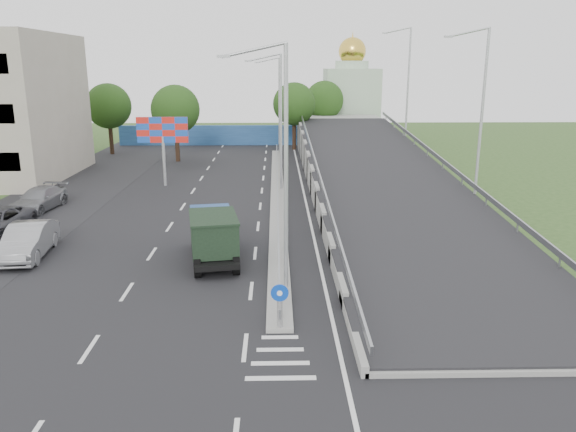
{
  "coord_description": "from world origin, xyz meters",
  "views": [
    {
      "loc": [
        -0.11,
        -16.41,
        9.35
      ],
      "look_at": [
        0.47,
        10.25,
        2.2
      ],
      "focal_mm": 35.0,
      "sensor_mm": 36.0,
      "label": 1
    }
  ],
  "objects_px": {
    "dump_truck": "(213,234)",
    "parked_car_d": "(39,199)",
    "lamp_post_near": "(281,157)",
    "sign_bollard": "(280,306)",
    "church": "(351,97)",
    "parked_car_b": "(28,241)",
    "lamp_post_far": "(278,99)",
    "lamp_post_mid": "(279,115)",
    "billboard": "(163,134)"
  },
  "relations": [
    {
      "from": "sign_bollard",
      "to": "parked_car_d",
      "type": "height_order",
      "value": "sign_bollard"
    },
    {
      "from": "church",
      "to": "parked_car_d",
      "type": "bearing_deg",
      "value": -123.27
    },
    {
      "from": "dump_truck",
      "to": "lamp_post_mid",
      "type": "bearing_deg",
      "value": 68.47
    },
    {
      "from": "church",
      "to": "dump_truck",
      "type": "distance_m",
      "value": 51.83
    },
    {
      "from": "sign_bollard",
      "to": "church",
      "type": "relative_size",
      "value": 0.12
    },
    {
      "from": "church",
      "to": "parked_car_b",
      "type": "height_order",
      "value": "church"
    },
    {
      "from": "lamp_post_far",
      "to": "dump_truck",
      "type": "bearing_deg",
      "value": -95.29
    },
    {
      "from": "lamp_post_near",
      "to": "billboard",
      "type": "bearing_deg",
      "value": 112.49
    },
    {
      "from": "lamp_post_mid",
      "to": "lamp_post_far",
      "type": "relative_size",
      "value": 1.0
    },
    {
      "from": "lamp_post_near",
      "to": "church",
      "type": "relative_size",
      "value": 0.73
    },
    {
      "from": "billboard",
      "to": "parked_car_d",
      "type": "relative_size",
      "value": 1.08
    },
    {
      "from": "lamp_post_mid",
      "to": "dump_truck",
      "type": "height_order",
      "value": "lamp_post_mid"
    },
    {
      "from": "lamp_post_mid",
      "to": "parked_car_b",
      "type": "height_order",
      "value": "lamp_post_mid"
    },
    {
      "from": "dump_truck",
      "to": "parked_car_d",
      "type": "height_order",
      "value": "dump_truck"
    },
    {
      "from": "dump_truck",
      "to": "parked_car_b",
      "type": "distance_m",
      "value": 9.44
    },
    {
      "from": "dump_truck",
      "to": "lamp_post_near",
      "type": "bearing_deg",
      "value": -60.19
    },
    {
      "from": "sign_bollard",
      "to": "lamp_post_far",
      "type": "relative_size",
      "value": 0.17
    },
    {
      "from": "church",
      "to": "billboard",
      "type": "relative_size",
      "value": 2.51
    },
    {
      "from": "lamp_post_near",
      "to": "billboard",
      "type": "height_order",
      "value": "lamp_post_near"
    },
    {
      "from": "lamp_post_mid",
      "to": "lamp_post_far",
      "type": "height_order",
      "value": "same"
    },
    {
      "from": "church",
      "to": "parked_car_d",
      "type": "relative_size",
      "value": 2.71
    },
    {
      "from": "parked_car_d",
      "to": "sign_bollard",
      "type": "bearing_deg",
      "value": -41.72
    },
    {
      "from": "lamp_post_far",
      "to": "church",
      "type": "xyz_separation_m",
      "value": [
        9.89,
        14.0,
        -0.5
      ]
    },
    {
      "from": "lamp_post_mid",
      "to": "billboard",
      "type": "xyz_separation_m",
      "value": [
        -9.11,
        2.0,
        -1.62
      ]
    },
    {
      "from": "lamp_post_near",
      "to": "lamp_post_mid",
      "type": "height_order",
      "value": "same"
    },
    {
      "from": "lamp_post_far",
      "to": "billboard",
      "type": "xyz_separation_m",
      "value": [
        -9.11,
        -18.0,
        -1.62
      ]
    },
    {
      "from": "billboard",
      "to": "dump_truck",
      "type": "relative_size",
      "value": 0.93
    },
    {
      "from": "lamp_post_mid",
      "to": "parked_car_b",
      "type": "xyz_separation_m",
      "value": [
        -12.73,
        -15.21,
        -4.96
      ]
    },
    {
      "from": "billboard",
      "to": "parked_car_d",
      "type": "xyz_separation_m",
      "value": [
        -6.97,
        -7.57,
        -3.45
      ]
    },
    {
      "from": "sign_bollard",
      "to": "billboard",
      "type": "xyz_separation_m",
      "value": [
        -9.0,
        25.83,
        3.15
      ]
    },
    {
      "from": "lamp_post_far",
      "to": "parked_car_b",
      "type": "distance_m",
      "value": 37.76
    },
    {
      "from": "lamp_post_mid",
      "to": "dump_truck",
      "type": "relative_size",
      "value": 1.71
    },
    {
      "from": "sign_bollard",
      "to": "billboard",
      "type": "distance_m",
      "value": 27.53
    },
    {
      "from": "parked_car_b",
      "to": "lamp_post_far",
      "type": "bearing_deg",
      "value": 64.7
    },
    {
      "from": "lamp_post_far",
      "to": "parked_car_d",
      "type": "relative_size",
      "value": 1.98
    },
    {
      "from": "sign_bollard",
      "to": "lamp_post_far",
      "type": "distance_m",
      "value": 44.08
    },
    {
      "from": "billboard",
      "to": "church",
      "type": "bearing_deg",
      "value": 59.3
    },
    {
      "from": "lamp_post_near",
      "to": "parked_car_d",
      "type": "relative_size",
      "value": 1.98
    },
    {
      "from": "church",
      "to": "dump_truck",
      "type": "xyz_separation_m",
      "value": [
        -13.22,
        -49.96,
        -3.94
      ]
    },
    {
      "from": "dump_truck",
      "to": "parked_car_b",
      "type": "height_order",
      "value": "dump_truck"
    },
    {
      "from": "sign_bollard",
      "to": "parked_car_b",
      "type": "bearing_deg",
      "value": 145.67
    },
    {
      "from": "lamp_post_near",
      "to": "dump_truck",
      "type": "xyz_separation_m",
      "value": [
        -3.33,
        4.04,
        -4.43
      ]
    },
    {
      "from": "church",
      "to": "parked_car_b",
      "type": "xyz_separation_m",
      "value": [
        -22.62,
        -49.21,
        -4.47
      ]
    },
    {
      "from": "parked_car_d",
      "to": "lamp_post_far",
      "type": "bearing_deg",
      "value": 64.95
    },
    {
      "from": "church",
      "to": "parked_car_d",
      "type": "distance_m",
      "value": 47.55
    },
    {
      "from": "lamp_post_mid",
      "to": "billboard",
      "type": "distance_m",
      "value": 9.47
    },
    {
      "from": "dump_truck",
      "to": "parked_car_d",
      "type": "distance_m",
      "value": 16.45
    },
    {
      "from": "lamp_post_near",
      "to": "billboard",
      "type": "xyz_separation_m",
      "value": [
        -9.11,
        22.0,
        -1.62
      ]
    },
    {
      "from": "dump_truck",
      "to": "parked_car_d",
      "type": "bearing_deg",
      "value": 131.07
    },
    {
      "from": "lamp_post_far",
      "to": "church",
      "type": "distance_m",
      "value": 17.15
    }
  ]
}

